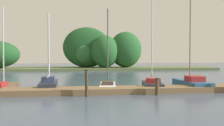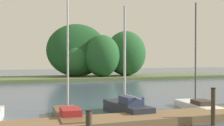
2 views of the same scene
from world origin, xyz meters
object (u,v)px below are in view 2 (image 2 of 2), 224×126
object	(u,v)px
sailboat_2	(126,107)
mooring_piling_1	(89,124)
sailboat_1	(68,115)
mooring_piling_2	(213,106)
sailboat_3	(197,105)

from	to	relation	value
sailboat_2	mooring_piling_1	distance (m)	4.35
sailboat_1	mooring_piling_2	size ratio (longest dim) A/B	3.62
sailboat_3	mooring_piling_1	world-z (taller)	sailboat_3
mooring_piling_2	sailboat_3	bearing A→B (deg)	64.04
sailboat_1	mooring_piling_2	xyz separation A→B (m)	(5.43, -2.76, 0.49)
sailboat_1	sailboat_2	xyz separation A→B (m)	(2.90, 0.45, 0.12)
sailboat_1	mooring_piling_1	xyz separation A→B (m)	(0.13, -2.90, 0.20)
mooring_piling_2	mooring_piling_1	bearing A→B (deg)	-178.55
mooring_piling_1	sailboat_3	bearing A→B (deg)	26.31
sailboat_1	sailboat_3	bearing A→B (deg)	-82.37
sailboat_2	mooring_piling_1	bearing A→B (deg)	136.96
mooring_piling_1	sailboat_2	bearing A→B (deg)	50.34
mooring_piling_2	sailboat_1	bearing A→B (deg)	153.01
sailboat_3	mooring_piling_1	bearing A→B (deg)	123.43
sailboat_1	sailboat_2	distance (m)	2.94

